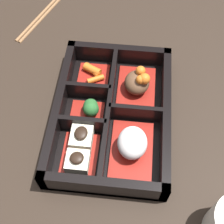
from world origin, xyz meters
name	(u,v)px	position (x,y,z in m)	size (l,w,h in m)	color
ground_plane	(112,119)	(0.00, 0.00, 0.00)	(3.00, 3.00, 0.00)	black
bento_base	(112,118)	(0.00, 0.00, 0.01)	(0.29, 0.20, 0.01)	black
bento_rim	(111,112)	(0.00, 0.00, 0.02)	(0.29, 0.20, 0.05)	black
bowl_stew	(137,84)	(-0.06, 0.04, 0.03)	(0.11, 0.07, 0.05)	maroon
bowl_rice	(132,144)	(0.06, 0.04, 0.03)	(0.11, 0.07, 0.05)	maroon
bowl_carrots	(93,75)	(-0.09, -0.05, 0.02)	(0.07, 0.06, 0.02)	maroon
bowl_greens	(90,109)	(0.00, -0.04, 0.03)	(0.05, 0.06, 0.03)	maroon
bowl_tofu	(80,149)	(0.08, -0.05, 0.02)	(0.08, 0.06, 0.04)	maroon
chopsticks	(48,9)	(-0.28, -0.18, 0.00)	(0.23, 0.10, 0.01)	brown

